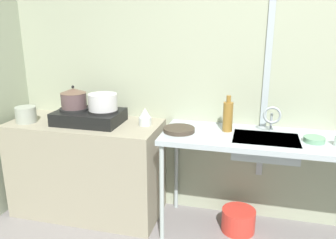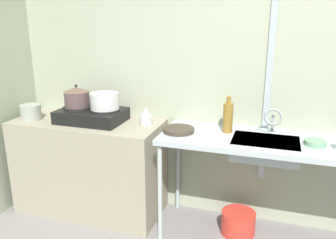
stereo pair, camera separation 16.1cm
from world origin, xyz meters
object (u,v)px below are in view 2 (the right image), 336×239
object	(u,v)px
pot_on_left_burner	(77,97)
bucket_on_floor	(238,223)
pot_on_right_burner	(105,101)
faucet	(273,118)
percolator	(146,116)
bottle_by_sink	(228,117)
stove	(92,115)
frying_pan	(179,130)
small_bowl_on_drainboard	(315,143)
sink_basin	(265,149)
pot_beside_stove	(31,112)

from	to	relation	value
pot_on_left_burner	bucket_on_floor	world-z (taller)	pot_on_left_burner
pot_on_right_burner	bucket_on_floor	bearing A→B (deg)	0.90
faucet	bucket_on_floor	xyz separation A→B (m)	(-0.20, -0.10, -0.88)
pot_on_right_burner	percolator	xyz separation A→B (m)	(0.34, 0.06, -0.12)
bottle_by_sink	stove	bearing A→B (deg)	-176.37
percolator	bottle_by_sink	world-z (taller)	bottle_by_sink
pot_on_right_burner	percolator	world-z (taller)	pot_on_right_burner
stove	pot_on_left_burner	xyz separation A→B (m)	(-0.13, 0.00, 0.15)
percolator	faucet	bearing A→B (deg)	3.40
percolator	faucet	size ratio (longest dim) A/B	0.69
pot_on_left_burner	frying_pan	distance (m)	0.94
frying_pan	bottle_by_sink	bearing A→B (deg)	17.16
small_bowl_on_drainboard	bucket_on_floor	distance (m)	0.92
pot_on_right_burner	bucket_on_floor	distance (m)	1.49
pot_on_left_burner	bucket_on_floor	distance (m)	1.71
pot_on_right_burner	bottle_by_sink	xyz separation A→B (m)	(1.02, 0.07, -0.07)
sink_basin	small_bowl_on_drainboard	xyz separation A→B (m)	(0.33, 0.00, 0.09)
stove	percolator	bearing A→B (deg)	7.05
percolator	pot_on_left_burner	bearing A→B (deg)	-174.47
percolator	small_bowl_on_drainboard	distance (m)	1.31
pot_on_right_burner	faucet	xyz separation A→B (m)	(1.35, 0.12, -0.06)
faucet	bucket_on_floor	distance (m)	0.91
bottle_by_sink	bucket_on_floor	bearing A→B (deg)	-22.39
stove	bucket_on_floor	bearing A→B (deg)	0.81
frying_pan	bucket_on_floor	size ratio (longest dim) A/B	0.90
stove	bottle_by_sink	bearing A→B (deg)	3.63
percolator	bottle_by_sink	bearing A→B (deg)	1.19
faucet	bucket_on_floor	world-z (taller)	faucet
pot_beside_stove	small_bowl_on_drainboard	world-z (taller)	pot_beside_stove
stove	sink_basin	world-z (taller)	stove
frying_pan	bottle_by_sink	distance (m)	0.40
pot_on_right_burner	frying_pan	bearing A→B (deg)	-3.44
pot_on_right_burner	pot_beside_stove	xyz separation A→B (m)	(-0.67, -0.11, -0.13)
pot_on_left_burner	sink_basin	xyz separation A→B (m)	(1.58, -0.03, -0.28)
stove	pot_on_left_burner	world-z (taller)	pot_on_left_burner
pot_on_right_burner	frying_pan	xyz separation A→B (m)	(0.66, -0.04, -0.18)
pot_on_right_burner	pot_beside_stove	world-z (taller)	pot_on_right_burner
pot_on_right_burner	small_bowl_on_drainboard	distance (m)	1.66
pot_on_left_burner	sink_basin	bearing A→B (deg)	-0.93
pot_beside_stove	sink_basin	size ratio (longest dim) A/B	0.36
percolator	small_bowl_on_drainboard	xyz separation A→B (m)	(1.30, -0.08, -0.05)
faucet	small_bowl_on_drainboard	size ratio (longest dim) A/B	1.42
percolator	frying_pan	bearing A→B (deg)	-17.56
small_bowl_on_drainboard	sink_basin	bearing A→B (deg)	-179.98
pot_on_right_burner	bottle_by_sink	bearing A→B (deg)	4.10
stove	faucet	bearing A→B (deg)	4.58
percolator	frying_pan	xyz separation A→B (m)	(0.31, -0.10, -0.06)
pot_on_right_burner	bucket_on_floor	xyz separation A→B (m)	(1.15, 0.02, -0.94)
pot_on_left_burner	bottle_by_sink	size ratio (longest dim) A/B	0.76
frying_pan	bottle_by_sink	xyz separation A→B (m)	(0.36, 0.11, 0.11)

